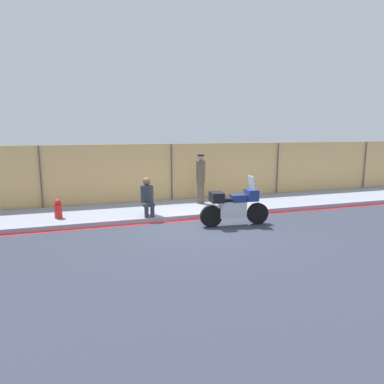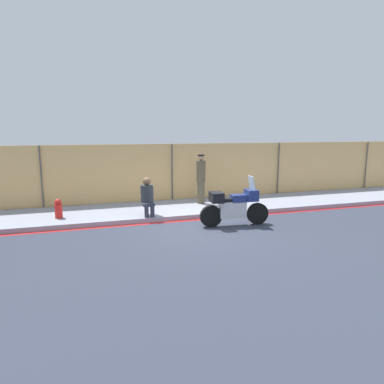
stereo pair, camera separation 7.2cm
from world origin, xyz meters
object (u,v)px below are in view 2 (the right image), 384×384
at_px(person_seated_on_curb, 147,195).
at_px(fire_hydrant, 58,209).
at_px(motorcycle, 234,206).
at_px(officer_standing, 201,178).

relative_size(person_seated_on_curb, fire_hydrant, 2.03).
xyz_separation_m(person_seated_on_curb, fire_hydrant, (-2.77, 0.46, -0.38)).
relative_size(motorcycle, officer_standing, 1.18).
xyz_separation_m(officer_standing, person_seated_on_curb, (-2.27, -1.23, -0.28)).
xyz_separation_m(motorcycle, person_seated_on_curb, (-2.40, 1.53, 0.21)).
bearing_deg(motorcycle, person_seated_on_curb, 151.91).
xyz_separation_m(motorcycle, officer_standing, (-0.13, 2.77, 0.49)).
bearing_deg(fire_hydrant, motorcycle, -21.14).
xyz_separation_m(motorcycle, fire_hydrant, (-5.17, 2.00, -0.17)).
height_order(motorcycle, fire_hydrant, motorcycle).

